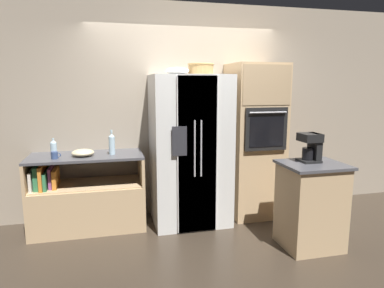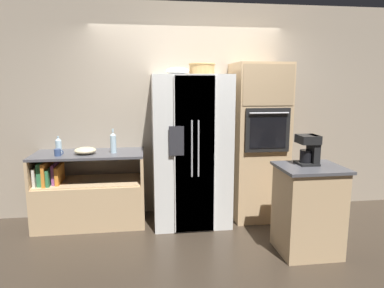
{
  "view_description": "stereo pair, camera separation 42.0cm",
  "coord_description": "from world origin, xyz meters",
  "views": [
    {
      "loc": [
        -0.98,
        -4.05,
        1.76
      ],
      "look_at": [
        -0.01,
        -0.03,
        1.03
      ],
      "focal_mm": 32.0,
      "sensor_mm": 36.0,
      "label": 1
    },
    {
      "loc": [
        -0.57,
        -4.13,
        1.76
      ],
      "look_at": [
        -0.01,
        -0.03,
        1.03
      ],
      "focal_mm": 32.0,
      "sensor_mm": 36.0,
      "label": 2
    }
  ],
  "objects": [
    {
      "name": "counter_left",
      "position": [
        -1.29,
        0.14,
        0.34
      ],
      "size": [
        1.33,
        0.63,
        0.92
      ],
      "color": "tan",
      "rests_on": "ground_plane"
    },
    {
      "name": "mixing_bowl",
      "position": [
        -1.3,
        0.08,
        0.96
      ],
      "size": [
        0.26,
        0.26,
        0.08
      ],
      "color": "beige",
      "rests_on": "counter_left"
    },
    {
      "name": "wall_back",
      "position": [
        0.0,
        0.48,
        1.4
      ],
      "size": [
        12.0,
        0.06,
        2.8
      ],
      "color": "tan",
      "rests_on": "ground_plane"
    },
    {
      "name": "fruit_bowl",
      "position": [
        -0.17,
        0.02,
        1.91
      ],
      "size": [
        0.28,
        0.28,
        0.08
      ],
      "color": "white",
      "rests_on": "refrigerator"
    },
    {
      "name": "refrigerator",
      "position": [
        -0.01,
        0.06,
        0.93
      ],
      "size": [
        0.94,
        0.81,
        1.87
      ],
      "color": "silver",
      "rests_on": "ground_plane"
    },
    {
      "name": "wall_oven",
      "position": [
        0.88,
        0.12,
        1.01
      ],
      "size": [
        0.67,
        0.73,
        2.02
      ],
      "color": "tan",
      "rests_on": "ground_plane"
    },
    {
      "name": "mug",
      "position": [
        -1.6,
        -0.0,
        0.96
      ],
      "size": [
        0.11,
        0.08,
        0.08
      ],
      "color": "#384C7A",
      "rests_on": "counter_left"
    },
    {
      "name": "bottle_short",
      "position": [
        -0.97,
        0.1,
        1.05
      ],
      "size": [
        0.07,
        0.07,
        0.3
      ],
      "color": "silver",
      "rests_on": "counter_left"
    },
    {
      "name": "ground_plane",
      "position": [
        0.0,
        0.0,
        0.0
      ],
      "size": [
        20.0,
        20.0,
        0.0
      ],
      "primitive_type": "plane",
      "color": "#382D23"
    },
    {
      "name": "coffee_maker",
      "position": [
        1.1,
        -0.86,
        1.1
      ],
      "size": [
        0.2,
        0.22,
        0.31
      ],
      "color": "black",
      "rests_on": "island_counter"
    },
    {
      "name": "island_counter",
      "position": [
        1.09,
        -0.94,
        0.47
      ],
      "size": [
        0.65,
        0.57,
        0.93
      ],
      "color": "tan",
      "rests_on": "ground_plane"
    },
    {
      "name": "bottle_tall",
      "position": [
        -1.64,
        0.23,
        1.01
      ],
      "size": [
        0.07,
        0.07,
        0.2
      ],
      "color": "silver",
      "rests_on": "counter_left"
    },
    {
      "name": "wicker_basket",
      "position": [
        0.13,
        0.08,
        1.94
      ],
      "size": [
        0.32,
        0.32,
        0.14
      ],
      "color": "tan",
      "rests_on": "refrigerator"
    }
  ]
}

